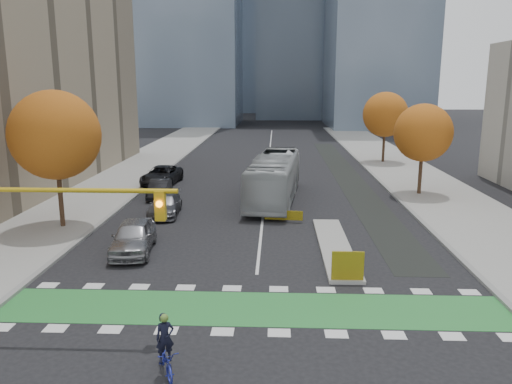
# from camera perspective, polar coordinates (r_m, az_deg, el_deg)

# --- Properties ---
(ground) EXTENTS (300.00, 300.00, 0.00)m
(ground) POSITION_cam_1_polar(r_m,az_deg,el_deg) (18.60, -0.54, -15.17)
(ground) COLOR black
(ground) RESTS_ON ground
(sidewalk_west) EXTENTS (7.00, 120.00, 0.15)m
(sidewalk_west) POSITION_cam_1_polar(r_m,az_deg,el_deg) (40.10, -18.67, -0.54)
(sidewalk_west) COLOR gray
(sidewalk_west) RESTS_ON ground
(sidewalk_east) EXTENTS (7.00, 120.00, 0.15)m
(sidewalk_east) POSITION_cam_1_polar(r_m,az_deg,el_deg) (39.53, 20.96, -0.89)
(sidewalk_east) COLOR gray
(sidewalk_east) RESTS_ON ground
(curb_west) EXTENTS (0.30, 120.00, 0.16)m
(curb_west) POSITION_cam_1_polar(r_m,az_deg,el_deg) (38.99, -13.86, -0.60)
(curb_west) COLOR gray
(curb_west) RESTS_ON ground
(curb_east) EXTENTS (0.30, 120.00, 0.16)m
(curb_east) POSITION_cam_1_polar(r_m,az_deg,el_deg) (38.55, 16.02, -0.87)
(curb_east) COLOR gray
(curb_east) RESTS_ON ground
(bike_crossing) EXTENTS (20.00, 3.00, 0.01)m
(bike_crossing) POSITION_cam_1_polar(r_m,az_deg,el_deg) (19.94, -0.31, -13.16)
(bike_crossing) COLOR #297D35
(bike_crossing) RESTS_ON ground
(centre_line) EXTENTS (0.15, 70.00, 0.01)m
(centre_line) POSITION_cam_1_polar(r_m,az_deg,el_deg) (57.12, 1.48, 3.75)
(centre_line) COLOR silver
(centre_line) RESTS_ON ground
(bike_lane_paint) EXTENTS (2.50, 50.00, 0.01)m
(bike_lane_paint) POSITION_cam_1_polar(r_m,az_deg,el_deg) (47.72, 10.33, 1.83)
(bike_lane_paint) COLOR black
(bike_lane_paint) RESTS_ON ground
(median_island) EXTENTS (1.60, 10.00, 0.16)m
(median_island) POSITION_cam_1_polar(r_m,az_deg,el_deg) (27.04, 8.98, -6.14)
(median_island) COLOR gray
(median_island) RESTS_ON ground
(hazard_board) EXTENTS (1.40, 0.12, 1.30)m
(hazard_board) POSITION_cam_1_polar(r_m,az_deg,el_deg) (22.32, 10.44, -8.29)
(hazard_board) COLOR yellow
(hazard_board) RESTS_ON median_island
(tree_west) EXTENTS (5.20, 5.20, 8.22)m
(tree_west) POSITION_cam_1_polar(r_m,az_deg,el_deg) (31.37, -21.96, 6.04)
(tree_west) COLOR #332114
(tree_west) RESTS_ON ground
(tree_east_near) EXTENTS (4.40, 4.40, 7.08)m
(tree_east_near) POSITION_cam_1_polar(r_m,az_deg,el_deg) (40.22, 18.56, 6.43)
(tree_east_near) COLOR #332114
(tree_east_near) RESTS_ON ground
(tree_east_far) EXTENTS (4.80, 4.80, 7.65)m
(tree_east_far) POSITION_cam_1_polar(r_m,az_deg,el_deg) (55.80, 14.56, 8.57)
(tree_east_far) COLOR #332114
(tree_east_far) RESTS_ON ground
(traffic_signal_west) EXTENTS (8.53, 0.56, 5.20)m
(traffic_signal_west) POSITION_cam_1_polar(r_m,az_deg,el_deg) (18.77, -25.64, -2.96)
(traffic_signal_west) COLOR #BF9914
(traffic_signal_west) RESTS_ON ground
(cyclist) EXTENTS (1.24, 1.79, 1.96)m
(cyclist) POSITION_cam_1_polar(r_m,az_deg,el_deg) (15.94, -10.29, -17.78)
(cyclist) COLOR navy
(cyclist) RESTS_ON ground
(bus) EXTENTS (4.17, 12.56, 3.43)m
(bus) POSITION_cam_1_polar(r_m,az_deg,el_deg) (36.87, 2.11, 1.63)
(bus) COLOR #A5AAAC
(bus) RESTS_ON ground
(parked_car_a) EXTENTS (2.49, 5.08, 1.67)m
(parked_car_a) POSITION_cam_1_polar(r_m,az_deg,el_deg) (26.60, -13.84, -4.96)
(parked_car_a) COLOR gray
(parked_car_a) RESTS_ON ground
(parked_car_b) EXTENTS (1.73, 4.17, 1.34)m
(parked_car_b) POSITION_cam_1_polar(r_m,az_deg,el_deg) (38.70, -11.00, 0.35)
(parked_car_b) COLOR black
(parked_car_b) RESTS_ON ground
(parked_car_c) EXTENTS (2.16, 4.72, 1.34)m
(parked_car_c) POSITION_cam_1_polar(r_m,az_deg,el_deg) (33.60, -10.35, -1.46)
(parked_car_c) COLOR #515257
(parked_car_c) RESTS_ON ground
(parked_car_d) EXTENTS (2.97, 5.80, 1.57)m
(parked_car_d) POSITION_cam_1_polar(r_m,az_deg,el_deg) (43.66, -10.73, 1.87)
(parked_car_d) COLOR black
(parked_car_d) RESTS_ON ground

